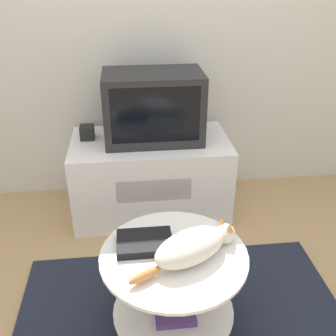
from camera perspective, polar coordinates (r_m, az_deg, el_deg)
ground_plane at (r=2.20m, az=2.18°, el=-21.87°), size 12.00×12.00×0.00m
wall_back at (r=2.90m, az=-1.76°, el=20.59°), size 8.00×0.05×2.60m
rug at (r=2.19m, az=2.19°, el=-21.70°), size 1.72×1.13×0.02m
tv_stand at (r=2.85m, az=-2.50°, el=-1.19°), size 1.09×0.60×0.57m
tv at (r=2.66m, az=-2.15°, el=8.86°), size 0.65×0.40×0.47m
speaker at (r=2.78m, az=-11.65°, el=5.10°), size 0.10×0.10×0.10m
coffee_table at (r=1.97m, az=0.81°, el=-16.35°), size 0.69×0.69×0.46m
dvd_box at (r=1.88m, az=-3.41°, el=-10.74°), size 0.26×0.19×0.04m
cat at (r=1.79m, az=3.60°, el=-11.26°), size 0.52×0.34×0.14m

